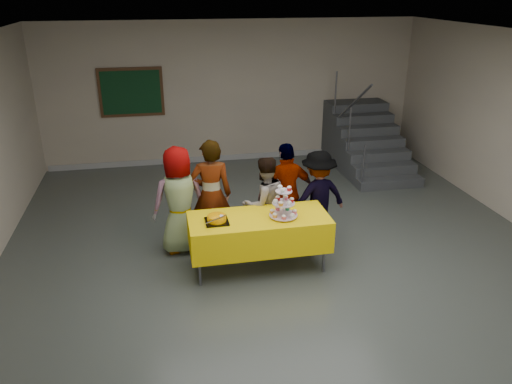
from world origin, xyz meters
TOP-DOWN VIEW (x-y plane):
  - room_shell at (0.00, 0.02)m, footprint 10.00×10.04m
  - bake_table at (-0.39, 0.34)m, footprint 1.88×0.78m
  - cupcake_stand at (-0.07, 0.28)m, footprint 0.38×0.38m
  - bear_cake at (-0.96, 0.29)m, footprint 0.32×0.36m
  - schoolchild_a at (-1.40, 1.06)m, footprint 0.86×0.66m
  - schoolchild_b at (-0.94, 1.08)m, footprint 0.63×0.44m
  - schoolchild_c at (-0.19, 0.90)m, footprint 0.81×0.71m
  - schoolchild_d at (0.19, 1.07)m, footprint 0.95×0.51m
  - schoolchild_e at (0.64, 0.98)m, footprint 1.00×0.70m
  - staircase at (2.70, 4.13)m, footprint 1.30×2.40m
  - noticeboard at (-2.11, 4.96)m, footprint 1.30×0.05m

SIDE VIEW (x-z plane):
  - staircase at x=2.70m, z-range -0.53..1.51m
  - bake_table at x=-0.39m, z-range 0.17..0.94m
  - schoolchild_c at x=-0.19m, z-range 0.00..1.41m
  - schoolchild_e at x=0.64m, z-range 0.00..1.42m
  - schoolchild_d at x=0.19m, z-range 0.00..1.54m
  - schoolchild_a at x=-1.40m, z-range 0.00..1.58m
  - bear_cake at x=-0.96m, z-range 0.77..0.89m
  - schoolchild_b at x=-0.94m, z-range 0.00..1.66m
  - cupcake_stand at x=-0.07m, z-range 0.71..1.16m
  - noticeboard at x=-2.11m, z-range 1.10..2.10m
  - room_shell at x=0.00m, z-range 0.62..3.64m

